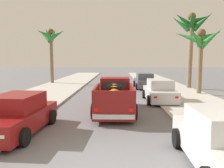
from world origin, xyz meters
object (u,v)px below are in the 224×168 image
Objects in this scene: car_left_mid at (144,81)px; palm_tree_right_fore at (191,28)px; car_left_near at (224,141)px; palm_tree_left_mid at (201,42)px; car_right_mid at (18,115)px; palm_tree_right_back at (51,39)px; pickup_truck at (115,97)px; car_right_near at (160,91)px.

car_left_mid is 0.58× the size of palm_tree_right_fore.
car_left_near is 13.60m from palm_tree_left_mid.
car_left_near is at bearing -21.35° from car_right_mid.
palm_tree_right_back is (-4.02, 18.13, 4.66)m from car_right_mid.
car_left_mid is at bearing 133.99° from palm_tree_left_mid.
pickup_truck reaches higher than car_right_mid.
car_left_mid is 0.99× the size of car_right_mid.
car_left_mid is (-0.14, 7.26, 0.00)m from car_right_near.
car_left_mid is at bearing 64.35° from car_right_mid.
car_right_mid is at bearing -137.45° from palm_tree_left_mid.
palm_tree_right_fore is (4.36, -0.49, 5.25)m from car_left_mid.
car_right_near is 0.65× the size of palm_tree_right_back.
car_left_near is 16.66m from car_left_mid.
palm_tree_left_mid is 0.82× the size of palm_tree_right_back.
car_left_mid is 12.42m from palm_tree_right_back.
car_left_near and car_left_mid have the same top height.
car_left_near is 0.58× the size of palm_tree_right_fore.
car_right_mid is at bearing -77.50° from palm_tree_right_back.
car_right_mid is at bearing -129.37° from palm_tree_right_fore.
palm_tree_right_fore is 1.13× the size of palm_tree_right_back.
pickup_truck is 0.96× the size of palm_tree_left_mid.
palm_tree_left_mid is (3.87, 3.11, 3.62)m from car_right_near.
palm_tree_right_fore reaches higher than car_right_mid.
car_right_near is 0.98× the size of car_right_mid.
palm_tree_right_back is (-7.80, 14.54, 4.56)m from pickup_truck.
palm_tree_left_mid is at bearing -46.01° from car_left_mid.
car_right_near is at bearing -88.89° from car_left_mid.
palm_tree_left_mid reaches higher than car_right_mid.
palm_tree_left_mid is at bearing 42.02° from pickup_truck.
palm_tree_left_mid reaches higher than car_left_mid.
palm_tree_right_back is (-10.75, 4.13, 4.66)m from car_left_mid.
palm_tree_right_back reaches higher than car_left_near.
car_left_mid is 0.65× the size of palm_tree_right_back.
car_right_near and car_left_mid have the same top height.
car_left_mid is (2.94, 10.41, -0.10)m from pickup_truck.
palm_tree_right_back reaches higher than palm_tree_left_mid.
palm_tree_left_mid reaches higher than pickup_truck.
pickup_truck is at bearing -61.77° from palm_tree_right_back.
car_left_near is 0.65× the size of palm_tree_right_back.
palm_tree_right_fore is at bearing 75.08° from car_left_near.
car_left_mid is at bearing 173.52° from palm_tree_right_fore.
car_right_mid is at bearing -136.50° from pickup_truck.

